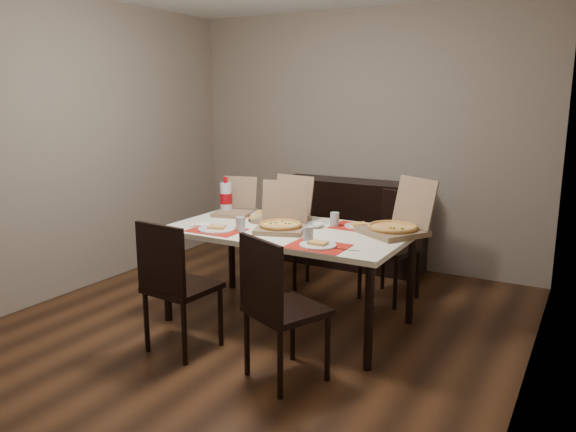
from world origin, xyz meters
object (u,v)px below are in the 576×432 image
object	(u,v)px
chair_near_right	(277,303)
chair_far_right	(395,240)
dip_bowl	(315,225)
sideboard	(351,224)
pizza_box_center	(281,223)
chair_far_left	(286,231)
dining_table	(288,237)
soda_bottle	(226,198)
chair_near_left	(175,282)

from	to	relation	value
chair_near_right	chair_far_right	distance (m)	1.81
dip_bowl	chair_near_right	bearing A→B (deg)	-75.94
sideboard	pizza_box_center	size ratio (longest dim) A/B	3.08
chair_far_left	chair_far_right	world-z (taller)	same
chair_far_right	sideboard	bearing A→B (deg)	136.05
dining_table	soda_bottle	size ratio (longest dim) A/B	5.78
chair_far_right	dip_bowl	xyz separation A→B (m)	(-0.38, -0.80, 0.25)
pizza_box_center	soda_bottle	xyz separation A→B (m)	(-0.74, 0.33, 0.08)
chair_far_right	pizza_box_center	bearing A→B (deg)	-118.68
pizza_box_center	dip_bowl	size ratio (longest dim) A/B	3.65
dip_bowl	soda_bottle	world-z (taller)	soda_bottle
chair_near_left	soda_bottle	xyz separation A→B (m)	(-0.36, 1.12, 0.37)
chair_near_left	chair_far_left	bearing A→B (deg)	92.48
chair_near_left	chair_far_right	size ratio (longest dim) A/B	1.00
pizza_box_center	soda_bottle	world-z (taller)	pizza_box_center
sideboard	dip_bowl	world-z (taller)	sideboard
chair_far_right	pizza_box_center	world-z (taller)	pizza_box_center
pizza_box_center	chair_far_left	bearing A→B (deg)	117.67
sideboard	dining_table	world-z (taller)	sideboard
dining_table	chair_far_right	size ratio (longest dim) A/B	1.94
sideboard	chair_far_left	size ratio (longest dim) A/B	1.61
chair_near_left	dip_bowl	xyz separation A→B (m)	(0.56, 0.99, 0.25)
dining_table	chair_far_left	world-z (taller)	chair_far_left
sideboard	chair_near_right	bearing A→B (deg)	-77.16
sideboard	chair_far_right	distance (m)	0.96
dining_table	pizza_box_center	distance (m)	0.14
soda_bottle	chair_near_left	bearing A→B (deg)	-72.12
chair_far_left	pizza_box_center	bearing A→B (deg)	-62.33
chair_near_right	dip_bowl	bearing A→B (deg)	104.06
chair_far_left	dip_bowl	world-z (taller)	chair_far_left
dining_table	sideboard	bearing A→B (deg)	95.56
chair_far_right	pizza_box_center	distance (m)	1.19
dining_table	chair_far_left	size ratio (longest dim) A/B	1.94
chair_near_right	chair_far_left	distance (m)	1.88
dip_bowl	chair_near_left	bearing A→B (deg)	-119.34
chair_far_right	dining_table	bearing A→B (deg)	-119.22
dip_bowl	soda_bottle	xyz separation A→B (m)	(-0.92, 0.12, 0.12)
chair_near_left	soda_bottle	size ratio (longest dim) A/B	2.99
dining_table	chair_far_right	xyz separation A→B (m)	(0.53, 0.95, -0.17)
chair_near_right	pizza_box_center	xyz separation A→B (m)	(-0.43, 0.80, 0.30)
dip_bowl	soda_bottle	distance (m)	0.93
chair_far_left	soda_bottle	world-z (taller)	soda_bottle
sideboard	dining_table	bearing A→B (deg)	-84.44
dining_table	chair_far_left	xyz separation A→B (m)	(-0.48, 0.80, -0.17)
dining_table	dip_bowl	size ratio (longest dim) A/B	13.51
sideboard	chair_near_left	distance (m)	2.47
chair_far_left	soda_bottle	xyz separation A→B (m)	(-0.29, -0.53, 0.37)
chair_far_right	chair_near_right	bearing A→B (deg)	-93.97
dining_table	chair_near_left	world-z (taller)	chair_near_left
pizza_box_center	dip_bowl	distance (m)	0.28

